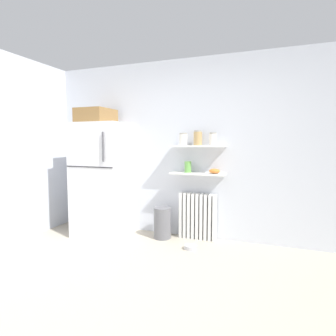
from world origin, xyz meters
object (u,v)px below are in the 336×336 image
object	(u,v)px
radiator	(198,216)
storage_jar_1	(198,138)
storage_jar_0	(183,139)
shelf_bowl	(214,171)
pet_food_bowl	(191,247)
storage_jar_2	(213,139)
vase	(188,167)
trash_bin	(162,223)
refrigerator	(104,176)

from	to	relation	value
radiator	storage_jar_1	bearing A→B (deg)	-90.00
storage_jar_0	radiator	bearing A→B (deg)	7.98
shelf_bowl	pet_food_bowl	xyz separation A→B (m)	(-0.22, -0.39, -0.98)
shelf_bowl	storage_jar_2	bearing A→B (deg)	-180.00
storage_jar_1	vase	xyz separation A→B (m)	(-0.14, -0.00, -0.41)
radiator	trash_bin	world-z (taller)	radiator
storage_jar_2	trash_bin	bearing A→B (deg)	-169.74
storage_jar_2	vase	xyz separation A→B (m)	(-0.36, 0.00, -0.40)
trash_bin	pet_food_bowl	xyz separation A→B (m)	(0.51, -0.27, -0.20)
pet_food_bowl	refrigerator	bearing A→B (deg)	174.10
storage_jar_1	shelf_bowl	distance (m)	0.52
radiator	vase	xyz separation A→B (m)	(-0.14, -0.03, 0.72)
refrigerator	shelf_bowl	size ratio (longest dim) A/B	12.38
shelf_bowl	trash_bin	distance (m)	1.07
storage_jar_2	shelf_bowl	distance (m)	0.44
refrigerator	pet_food_bowl	world-z (taller)	refrigerator
storage_jar_0	vase	bearing A→B (deg)	-0.00
storage_jar_1	vase	distance (m)	0.44
vase	shelf_bowl	bearing A→B (deg)	0.00
radiator	trash_bin	bearing A→B (deg)	-162.15
trash_bin	pet_food_bowl	world-z (taller)	trash_bin
refrigerator	storage_jar_2	xyz separation A→B (m)	(1.61, 0.25, 0.55)
radiator	refrigerator	bearing A→B (deg)	-168.74
storage_jar_0	pet_food_bowl	xyz separation A→B (m)	(0.23, -0.39, -1.42)
storage_jar_0	shelf_bowl	world-z (taller)	storage_jar_0
refrigerator	storage_jar_2	size ratio (longest dim) A/B	10.79
refrigerator	pet_food_bowl	size ratio (longest dim) A/B	11.47
storage_jar_1	shelf_bowl	world-z (taller)	storage_jar_1
storage_jar_1	shelf_bowl	xyz separation A→B (m)	(0.24, -0.00, -0.46)
storage_jar_0	storage_jar_1	xyz separation A→B (m)	(0.21, 0.00, 0.02)
refrigerator	trash_bin	xyz separation A→B (m)	(0.91, 0.12, -0.66)
storage_jar_0	trash_bin	xyz separation A→B (m)	(-0.27, -0.13, -1.22)
storage_jar_0	vase	distance (m)	0.40
storage_jar_0	pet_food_bowl	distance (m)	1.49
radiator	vase	world-z (taller)	vase
radiator	trash_bin	size ratio (longest dim) A/B	1.46
storage_jar_0	shelf_bowl	bearing A→B (deg)	-0.00
storage_jar_2	trash_bin	size ratio (longest dim) A/B	0.39
radiator	storage_jar_0	distance (m)	1.13
shelf_bowl	storage_jar_0	bearing A→B (deg)	180.00
storage_jar_2	pet_food_bowl	distance (m)	1.49
refrigerator	pet_food_bowl	bearing A→B (deg)	-5.90
storage_jar_2	pet_food_bowl	size ratio (longest dim) A/B	1.06
radiator	storage_jar_0	xyz separation A→B (m)	(-0.21, -0.03, 1.11)
shelf_bowl	trash_bin	size ratio (longest dim) A/B	0.34
storage_jar_2	pet_food_bowl	xyz separation A→B (m)	(-0.20, -0.39, -1.42)
radiator	pet_food_bowl	distance (m)	0.52
storage_jar_0	refrigerator	bearing A→B (deg)	-168.15
trash_bin	storage_jar_1	bearing A→B (deg)	14.60
storage_jar_0	vase	world-z (taller)	storage_jar_0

